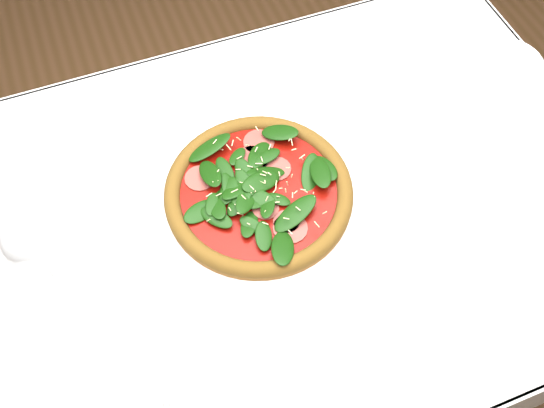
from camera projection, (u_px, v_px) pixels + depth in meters
name	position (u px, v px, depth m)	size (l,w,h in m)	color
ground	(270.00, 355.00, 1.62)	(6.00, 6.00, 0.00)	brown
dining_table	(270.00, 241.00, 1.07)	(1.21, 0.81, 0.75)	silver
plate	(259.00, 197.00, 0.99)	(0.35, 0.35, 0.02)	white
pizza	(259.00, 190.00, 0.97)	(0.38, 0.38, 0.04)	#9E6726
wine_glass	(33.00, 246.00, 0.80)	(0.08, 0.08, 0.19)	silver
saucer_near	(473.00, 241.00, 0.95)	(0.13, 0.13, 0.01)	white
saucer_far	(509.00, 63.00, 1.15)	(0.13, 0.13, 0.01)	white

